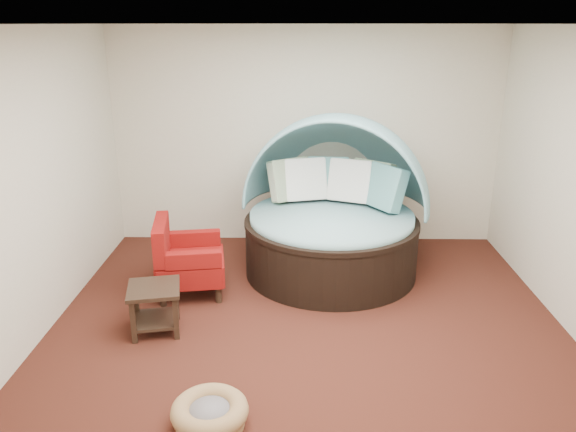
{
  "coord_description": "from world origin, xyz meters",
  "views": [
    {
      "loc": [
        -0.1,
        -4.71,
        2.81
      ],
      "look_at": [
        -0.2,
        0.6,
        0.98
      ],
      "focal_mm": 35.0,
      "sensor_mm": 36.0,
      "label": 1
    }
  ],
  "objects_px": {
    "pet_basket": "(210,413)",
    "canopy_daybed": "(334,200)",
    "red_armchair": "(185,259)",
    "side_table": "(155,302)"
  },
  "relations": [
    {
      "from": "pet_basket",
      "to": "canopy_daybed",
      "type": "bearing_deg",
      "value": 69.64
    },
    {
      "from": "pet_basket",
      "to": "red_armchair",
      "type": "height_order",
      "value": "red_armchair"
    },
    {
      "from": "canopy_daybed",
      "to": "pet_basket",
      "type": "relative_size",
      "value": 3.93
    },
    {
      "from": "canopy_daybed",
      "to": "pet_basket",
      "type": "distance_m",
      "value": 3.12
    },
    {
      "from": "pet_basket",
      "to": "side_table",
      "type": "relative_size",
      "value": 1.1
    },
    {
      "from": "red_armchair",
      "to": "side_table",
      "type": "height_order",
      "value": "red_armchair"
    },
    {
      "from": "canopy_daybed",
      "to": "side_table",
      "type": "bearing_deg",
      "value": -127.45
    },
    {
      "from": "pet_basket",
      "to": "red_armchair",
      "type": "relative_size",
      "value": 0.74
    },
    {
      "from": "pet_basket",
      "to": "red_armchair",
      "type": "bearing_deg",
      "value": 105.05
    },
    {
      "from": "pet_basket",
      "to": "side_table",
      "type": "bearing_deg",
      "value": 118.13
    }
  ]
}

